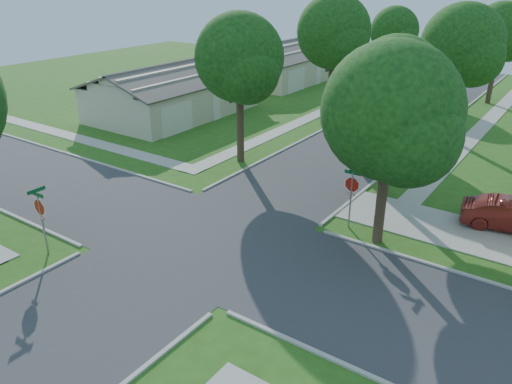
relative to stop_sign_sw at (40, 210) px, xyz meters
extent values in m
plane|color=#2C5818|center=(4.70, 4.70, -2.03)|extent=(100.00, 100.00, 0.00)
cube|color=#333335|center=(4.70, 4.70, -2.03)|extent=(7.00, 100.00, 0.02)
cube|color=#9E9B91|center=(10.80, 30.70, -2.01)|extent=(1.20, 40.00, 0.04)
cube|color=#9E9B91|center=(-1.40, 30.70, -2.01)|extent=(1.20, 40.00, 0.04)
cube|color=#9E9B91|center=(12.60, 11.80, -2.01)|extent=(8.80, 3.60, 0.05)
cube|color=gray|center=(0.00, 0.00, -0.68)|extent=(0.06, 0.06, 2.70)
cylinder|color=white|center=(0.00, 0.00, 0.12)|extent=(1.05, 0.02, 1.05)
cylinder|color=red|center=(0.00, 0.00, 0.12)|extent=(0.90, 0.03, 0.90)
cube|color=red|center=(0.00, 0.00, -0.35)|extent=(0.34, 0.03, 0.12)
cube|color=white|center=(0.00, 0.00, -0.35)|extent=(0.30, 0.03, 0.08)
cube|color=#0C5426|center=(0.00, 0.00, 0.69)|extent=(0.80, 0.02, 0.16)
cube|color=#0C5426|center=(0.00, 0.00, 0.87)|extent=(0.02, 0.80, 0.16)
cube|color=gray|center=(9.40, 9.40, -0.68)|extent=(0.06, 0.06, 2.70)
cylinder|color=white|center=(9.40, 9.40, 0.12)|extent=(1.05, 0.02, 1.05)
cylinder|color=red|center=(9.40, 9.40, 0.12)|extent=(0.90, 0.03, 0.90)
cube|color=red|center=(9.40, 9.40, -0.35)|extent=(0.34, 0.03, 0.12)
cube|color=white|center=(9.40, 9.40, -0.35)|extent=(0.30, 0.03, 0.08)
cube|color=#0C5426|center=(9.40, 9.40, 0.69)|extent=(0.80, 0.02, 0.16)
cube|color=#0C5426|center=(9.40, 9.40, 0.87)|extent=(0.02, 0.80, 0.16)
cylinder|color=#38281C|center=(9.40, 13.70, -0.05)|extent=(0.44, 0.44, 3.95)
sphere|color=#0D350F|center=(9.40, 13.70, 3.85)|extent=(4.80, 4.80, 4.80)
sphere|color=#0D350F|center=(10.24, 13.22, 3.25)|extent=(3.46, 3.46, 3.46)
sphere|color=#0D350F|center=(8.68, 14.30, 3.37)|extent=(3.26, 3.26, 3.26)
cylinder|color=#38281C|center=(9.40, 25.70, 0.12)|extent=(0.44, 0.44, 4.30)
sphere|color=#0D350F|center=(9.40, 25.70, 4.48)|extent=(5.40, 5.40, 5.40)
sphere|color=#0D350F|center=(10.35, 25.16, 3.81)|extent=(3.89, 3.89, 3.89)
sphere|color=#0D350F|center=(8.59, 26.38, 3.94)|extent=(3.67, 3.67, 3.67)
cylinder|color=#38281C|center=(9.40, 38.70, 0.07)|extent=(0.44, 0.44, 4.20)
sphere|color=#0D350F|center=(9.40, 38.70, 4.19)|extent=(5.00, 5.00, 5.00)
sphere|color=#0D350F|center=(10.28, 38.20, 3.57)|extent=(3.60, 3.60, 3.60)
sphere|color=#0D350F|center=(8.65, 39.33, 3.69)|extent=(3.40, 3.40, 3.40)
cylinder|color=#38281C|center=(0.00, 13.70, 0.09)|extent=(0.44, 0.44, 4.25)
sphere|color=#0D350F|center=(0.00, 13.70, 4.34)|extent=(5.20, 5.20, 5.20)
sphere|color=#0D350F|center=(0.91, 13.18, 3.69)|extent=(3.74, 3.74, 3.74)
sphere|color=#0D350F|center=(-0.78, 14.35, 3.82)|extent=(3.54, 3.54, 3.54)
cylinder|color=#38281C|center=(0.00, 25.70, 0.19)|extent=(0.44, 0.44, 4.44)
sphere|color=#0D350F|center=(0.00, 25.70, 4.73)|extent=(5.60, 5.60, 5.60)
sphere|color=#0D350F|center=(0.98, 25.14, 4.03)|extent=(4.03, 4.03, 4.03)
sphere|color=#0D350F|center=(-0.84, 26.40, 4.17)|extent=(3.81, 3.81, 3.81)
cylinder|color=#38281C|center=(0.00, 38.70, -0.08)|extent=(0.44, 0.44, 3.90)
sphere|color=#0D350F|center=(0.00, 38.70, 3.70)|extent=(4.60, 4.60, 4.60)
sphere|color=#0D350F|center=(0.80, 38.24, 3.13)|extent=(3.31, 3.31, 3.31)
sphere|color=#0D350F|center=(-0.69, 39.28, 3.24)|extent=(3.13, 3.13, 3.13)
cylinder|color=#38281C|center=(11.00, 8.90, -0.26)|extent=(0.44, 0.44, 3.54)
sphere|color=#0D350F|center=(11.00, 8.90, 3.83)|extent=(5.60, 5.60, 5.60)
sphere|color=#0D350F|center=(11.98, 8.34, 3.13)|extent=(4.03, 4.03, 4.03)
sphere|color=#0D350F|center=(10.16, 9.60, 3.27)|extent=(3.81, 3.81, 3.81)
cube|color=#BDB495|center=(-11.30, 19.70, -0.63)|extent=(8.00, 13.00, 2.80)
cube|color=#4A4540|center=(-9.30, 19.70, 1.42)|extent=(4.42, 13.60, 1.56)
cube|color=#4A4540|center=(-13.30, 19.70, 1.42)|extent=(4.42, 13.60, 1.56)
cube|color=silver|center=(-7.27, 15.80, -0.93)|extent=(0.06, 3.20, 2.20)
cube|color=silver|center=(-7.27, 20.35, -1.03)|extent=(0.06, 0.90, 2.00)
cube|color=#1E2633|center=(-7.27, 22.95, -0.48)|extent=(0.06, 1.80, 1.10)
cube|color=#BDB495|center=(-11.30, 36.70, -0.63)|extent=(8.00, 13.00, 2.80)
cube|color=#4A4540|center=(-9.30, 36.70, 1.42)|extent=(4.42, 13.60, 1.56)
cube|color=#4A4540|center=(-13.30, 36.70, 1.42)|extent=(4.42, 13.60, 1.56)
cube|color=silver|center=(-7.27, 32.80, -0.93)|extent=(0.06, 3.20, 2.20)
cube|color=silver|center=(-7.27, 37.35, -1.03)|extent=(0.06, 0.90, 2.00)
cube|color=#1E2633|center=(-7.27, 39.95, -0.48)|extent=(0.06, 1.80, 1.10)
imported|color=#541511|center=(15.60, 13.40, -1.31)|extent=(4.57, 2.41, 1.43)
imported|color=black|center=(5.90, 32.76, -1.21)|extent=(2.39, 4.97, 1.64)
imported|color=black|center=(1.50, 45.06, -1.29)|extent=(2.63, 5.32, 1.49)
camera|label=1|loc=(17.59, -9.96, 8.85)|focal=35.00mm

